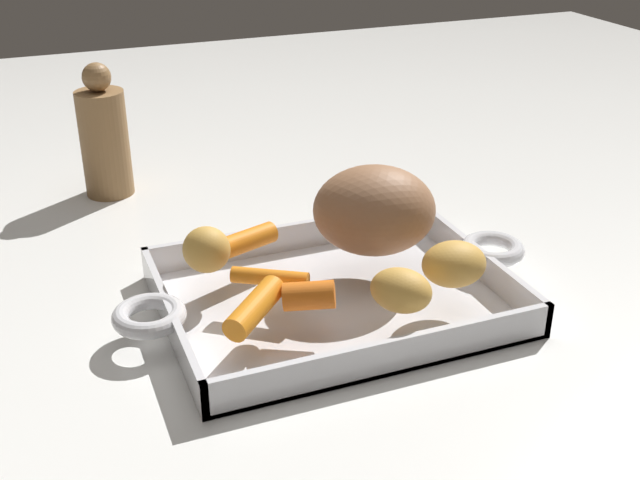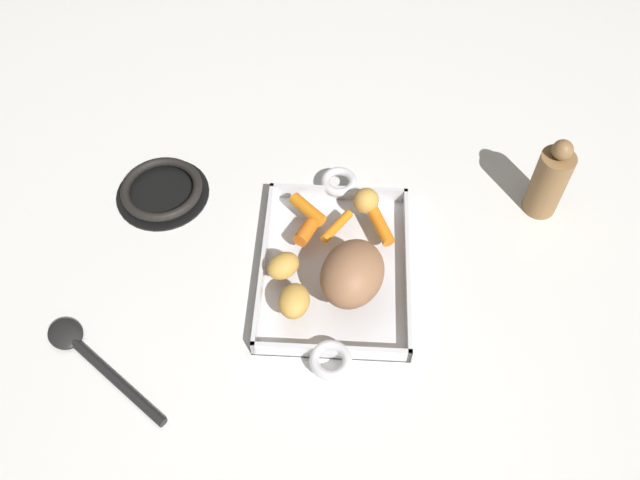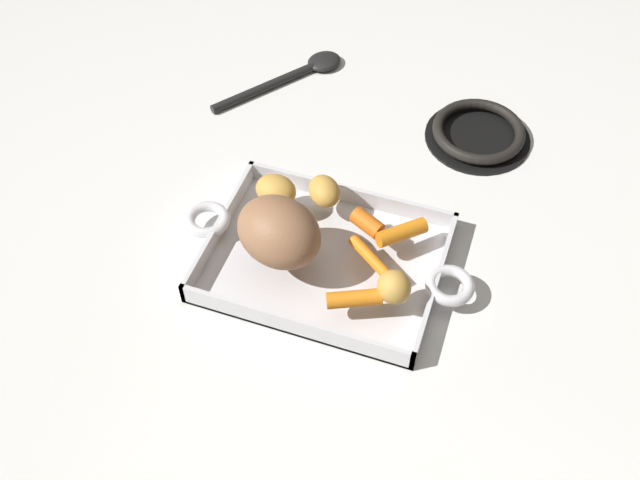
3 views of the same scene
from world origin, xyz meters
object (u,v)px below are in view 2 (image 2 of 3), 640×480
(baby_carrot_long, at_px, (338,226))
(potato_near_roast, at_px, (366,201))
(baby_carrot_center_left, at_px, (381,226))
(stove_burner_rear, at_px, (162,190))
(pork_roast, at_px, (352,274))
(serving_spoon, at_px, (89,355))
(baby_carrot_southeast, at_px, (308,209))
(potato_golden_small, at_px, (283,266))
(roasting_dish, at_px, (335,269))
(baby_carrot_northwest, at_px, (306,232))
(pepper_mill, at_px, (549,181))
(potato_golden_large, at_px, (294,301))

(baby_carrot_long, relative_size, potato_near_roast, 1.59)
(baby_carrot_center_left, bearing_deg, stove_burner_rear, 77.70)
(pork_roast, relative_size, serving_spoon, 0.53)
(pork_roast, bearing_deg, stove_burner_rear, 59.57)
(baby_carrot_southeast, bearing_deg, potato_golden_small, 165.63)
(baby_carrot_southeast, xyz_separation_m, potato_near_roast, (0.01, -0.09, 0.01))
(stove_burner_rear, bearing_deg, serving_spoon, 170.98)
(stove_burner_rear, bearing_deg, roasting_dish, -115.25)
(baby_carrot_northwest, height_order, pepper_mill, pepper_mill)
(potato_near_roast, distance_m, serving_spoon, 0.48)
(potato_golden_large, bearing_deg, baby_carrot_southeast, -2.75)
(baby_carrot_center_left, distance_m, serving_spoon, 0.48)
(pork_roast, xyz_separation_m, potato_golden_large, (-0.04, 0.08, -0.02))
(pepper_mill, bearing_deg, baby_carrot_southeast, 98.91)
(baby_carrot_center_left, xyz_separation_m, potato_golden_large, (-0.15, 0.13, 0.01))
(potato_golden_small, bearing_deg, potato_near_roast, -43.44)
(potato_golden_small, distance_m, serving_spoon, 0.31)
(stove_burner_rear, height_order, pepper_mill, pepper_mill)
(baby_carrot_long, xyz_separation_m, potato_golden_small, (-0.09, 0.08, 0.01))
(baby_carrot_center_left, relative_size, potato_golden_small, 1.29)
(roasting_dish, distance_m, pepper_mill, 0.37)
(baby_carrot_northwest, distance_m, serving_spoon, 0.37)
(stove_burner_rear, bearing_deg, pepper_mill, -89.41)
(baby_carrot_center_left, relative_size, stove_burner_rear, 0.42)
(baby_carrot_southeast, distance_m, baby_carrot_long, 0.06)
(baby_carrot_southeast, bearing_deg, potato_golden_large, 177.25)
(baby_carrot_long, xyz_separation_m, potato_golden_large, (-0.15, 0.06, 0.01))
(roasting_dish, relative_size, potato_golden_small, 7.58)
(roasting_dish, height_order, potato_near_roast, potato_near_roast)
(baby_carrot_long, height_order, serving_spoon, baby_carrot_long)
(potato_golden_large, distance_m, serving_spoon, 0.31)
(pepper_mill, bearing_deg, potato_golden_small, 112.79)
(stove_burner_rear, bearing_deg, potato_near_roast, -96.47)
(baby_carrot_northwest, xyz_separation_m, potato_golden_large, (-0.13, 0.01, 0.01))
(baby_carrot_southeast, distance_m, potato_golden_large, 0.18)
(baby_carrot_northwest, relative_size, potato_near_roast, 0.99)
(baby_carrot_center_left, relative_size, serving_spoon, 0.31)
(potato_golden_small, xyz_separation_m, stove_burner_rear, (0.17, 0.22, -0.04))
(potato_golden_large, xyz_separation_m, pepper_mill, (0.24, -0.40, 0.01))
(baby_carrot_southeast, distance_m, serving_spoon, 0.40)
(potato_near_roast, relative_size, pepper_mill, 0.27)
(roasting_dish, height_order, potato_golden_large, potato_golden_large)
(pork_roast, distance_m, stove_burner_rear, 0.38)
(baby_carrot_southeast, relative_size, stove_burner_rear, 0.43)
(baby_carrot_long, distance_m, stove_burner_rear, 0.32)
(roasting_dish, bearing_deg, potato_golden_large, 147.08)
(roasting_dish, distance_m, potato_golden_large, 0.11)
(baby_carrot_southeast, relative_size, potato_golden_small, 1.32)
(potato_golden_small, height_order, stove_burner_rear, potato_golden_small)
(baby_carrot_southeast, bearing_deg, stove_burner_rear, 77.94)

